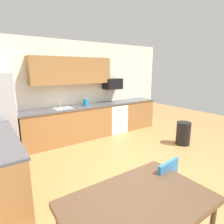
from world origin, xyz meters
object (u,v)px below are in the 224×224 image
Objects in this scene: dining_table at (138,205)px; trash_bin at (183,133)px; microwave at (113,84)px; chair_near_table at (175,191)px; oven_range at (114,117)px; kettle at (86,102)px.

dining_table is 2.33× the size of trash_bin.
chair_near_table is (-1.58, -3.58, -0.99)m from microwave.
microwave is at bearing 58.28° from dining_table.
microwave is 4.04m from chair_near_table.
microwave is 2.49m from trash_bin.
chair_near_table is 1.42× the size of trash_bin.
microwave is (-0.00, 0.10, 1.04)m from oven_range.
kettle is (-1.82, 1.95, 0.72)m from trash_bin.
chair_near_table is 3.62m from kettle.
oven_range is at bearing 57.57° from dining_table.
microwave reaches higher than chair_near_table.
oven_range is at bearing -2.98° from kettle.
oven_range is 1.05m from microwave.
oven_range reaches higher than trash_bin.
chair_near_table is at bearing -113.90° from microwave.
kettle is (-0.96, 0.05, 0.56)m from oven_range.
dining_table is (-2.27, -3.57, 0.23)m from oven_range.
microwave is 0.64× the size of chair_near_table.
chair_near_table reaches higher than trash_bin.
chair_near_table is at bearing -100.05° from kettle.
dining_table reaches higher than trash_bin.
microwave is 1.07m from kettle.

